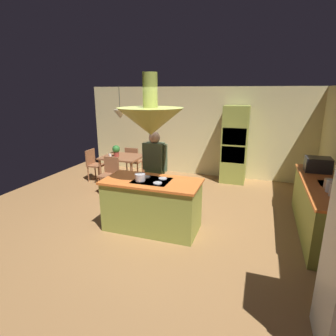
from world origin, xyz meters
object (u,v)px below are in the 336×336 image
Objects in this scene: kitchen_island at (152,205)px; canister_sugar at (331,186)px; chair_facing_island at (110,172)px; canister_flour at (333,190)px; dining_table at (122,160)px; cup_on_table at (110,156)px; oven_tower at (235,145)px; cooking_pot_on_cooktop at (140,177)px; microwave_on_counter at (318,165)px; chair_by_back_wall at (133,160)px; chair_at_corner at (94,163)px; canister_tea at (328,184)px; person_at_island at (155,167)px; potted_plant_on_table at (116,150)px.

kitchen_island is 8.77× the size of canister_sugar.
canister_flour reaches higher than chair_facing_island.
cup_on_table is at bearing -136.28° from dining_table.
oven_tower is 10.54× the size of canister_sugar.
dining_table is 5.70× the size of cooking_pot_on_cooktop.
oven_tower is 3.05m from dining_table.
oven_tower reaches higher than cup_on_table.
dining_table is at bearing 128.99° from kitchen_island.
oven_tower reaches higher than microwave_on_counter.
chair_by_back_wall and chair_at_corner have the same top height.
canister_flour reaches higher than canister_tea.
chair_facing_island is 0.58m from cup_on_table.
dining_table is at bearing 159.07° from canister_sugar.
canister_flour is 0.18m from canister_sugar.
chair_by_back_wall is 3.31m from cooking_pot_on_cooktop.
canister_sugar reaches higher than cooking_pot_on_cooktop.
oven_tower is at bearing 119.63° from canister_flour.
person_at_island reaches higher than canister_sugar.
canister_tea is at bearing -17.58° from potted_plant_on_table.
cup_on_table is 4.79m from microwave_on_counter.
microwave_on_counter is at bearing -4.08° from cup_on_table.
canister_flour is (3.05, -0.51, 0.06)m from person_at_island.
kitchen_island is at bearing -172.70° from canister_sugar.
person_at_island is at bearing 173.84° from canister_sugar.
chair_facing_island is 1.00× the size of chair_at_corner.
canister_sugar is (4.54, -2.40, 0.52)m from chair_by_back_wall.
cooking_pot_on_cooktop is at bearing -170.65° from canister_sugar.
person_at_island is 3.09m from canister_flour.
canister_sugar is (3.05, -0.33, 0.06)m from person_at_island.
canister_flour reaches higher than chair_at_corner.
potted_plant_on_table is 4.69m from microwave_on_counter.
cup_on_table is 0.20× the size of microwave_on_counter.
chair_facing_island is 4.69m from canister_sugar.
cooking_pot_on_cooktop is at bearing -48.62° from cup_on_table.
chair_at_corner is at bearing 36.61° from chair_by_back_wall.
oven_tower is (1.10, 3.24, 0.57)m from kitchen_island.
kitchen_island is 2.92m from canister_sugar.
dining_table is at bearing -90.00° from chair_at_corner.
kitchen_island is at bearing -169.16° from canister_tea.
chair_facing_island is 1.89× the size of microwave_on_counter.
dining_table is 0.68m from chair_facing_island.
chair_by_back_wall is 0.86m from potted_plant_on_table.
potted_plant_on_table is (-2.92, -1.22, -0.11)m from oven_tower.
person_at_island is at bearing 93.50° from cooking_pot_on_cooktop.
canister_sugar reaches higher than chair_at_corner.
microwave_on_counter is (4.77, -0.34, 0.26)m from cup_on_table.
chair_facing_island is 0.73m from potted_plant_on_table.
oven_tower is 1.24× the size of person_at_island.
canister_flour is at bearing 5.97° from cooking_pot_on_cooktop.
chair_at_corner is (-2.59, 2.10, 0.04)m from kitchen_island.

